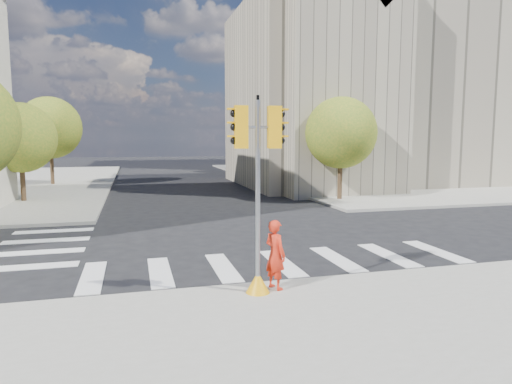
# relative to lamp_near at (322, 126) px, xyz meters

# --- Properties ---
(ground) EXTENTS (160.00, 160.00, 0.00)m
(ground) POSITION_rel_lamp_near_xyz_m (-8.00, -14.00, -4.58)
(ground) COLOR black
(ground) RESTS_ON ground
(sidewalk_far_right) EXTENTS (28.00, 40.00, 0.15)m
(sidewalk_far_right) POSITION_rel_lamp_near_xyz_m (12.00, 12.00, -4.50)
(sidewalk_far_right) COLOR gray
(sidewalk_far_right) RESTS_ON ground
(civic_building) EXTENTS (26.00, 16.00, 19.39)m
(civic_building) POSITION_rel_lamp_near_xyz_m (7.59, 5.12, 2.68)
(civic_building) COLOR gray
(civic_building) RESTS_ON ground
(office_tower) EXTENTS (20.00, 18.00, 30.00)m
(office_tower) POSITION_rel_lamp_near_xyz_m (14.00, 28.00, 10.42)
(office_tower) COLOR #9EA0A3
(office_tower) RESTS_ON ground
(tree_lw_mid) EXTENTS (4.00, 4.00, 5.77)m
(tree_lw_mid) POSITION_rel_lamp_near_xyz_m (-18.50, 0.00, -0.82)
(tree_lw_mid) COLOR #382616
(tree_lw_mid) RESTS_ON ground
(tree_lw_far) EXTENTS (4.80, 4.80, 6.95)m
(tree_lw_far) POSITION_rel_lamp_near_xyz_m (-18.50, 10.00, -0.04)
(tree_lw_far) COLOR #382616
(tree_lw_far) RESTS_ON ground
(tree_re_near) EXTENTS (4.20, 4.20, 6.16)m
(tree_re_near) POSITION_rel_lamp_near_xyz_m (-0.50, -4.00, -0.53)
(tree_re_near) COLOR #382616
(tree_re_near) RESTS_ON ground
(tree_re_mid) EXTENTS (4.60, 4.60, 6.66)m
(tree_re_mid) POSITION_rel_lamp_near_xyz_m (-0.50, 8.00, -0.23)
(tree_re_mid) COLOR #382616
(tree_re_mid) RESTS_ON ground
(tree_re_far) EXTENTS (4.00, 4.00, 5.88)m
(tree_re_far) POSITION_rel_lamp_near_xyz_m (-0.50, 20.00, -0.71)
(tree_re_far) COLOR #382616
(tree_re_far) RESTS_ON ground
(lamp_near) EXTENTS (0.35, 0.18, 8.11)m
(lamp_near) POSITION_rel_lamp_near_xyz_m (0.00, 0.00, 0.00)
(lamp_near) COLOR black
(lamp_near) RESTS_ON sidewalk_far_right
(lamp_far) EXTENTS (0.35, 0.18, 8.11)m
(lamp_far) POSITION_rel_lamp_near_xyz_m (0.00, 14.00, 0.00)
(lamp_far) COLOR black
(lamp_far) RESTS_ON sidewalk_far_right
(traffic_signal) EXTENTS (1.08, 0.56, 4.55)m
(traffic_signal) POSITION_rel_lamp_near_xyz_m (-9.61, -18.77, -2.50)
(traffic_signal) COLOR orange
(traffic_signal) RESTS_ON sidewalk_near
(photographer) EXTENTS (0.63, 0.72, 1.68)m
(photographer) POSITION_rel_lamp_near_xyz_m (-9.13, -18.60, -3.59)
(photographer) COLOR red
(photographer) RESTS_ON sidewalk_near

